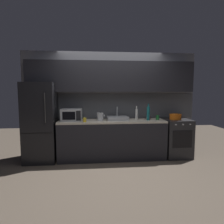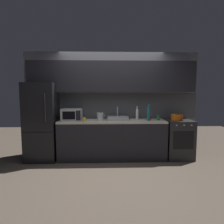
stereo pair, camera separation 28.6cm
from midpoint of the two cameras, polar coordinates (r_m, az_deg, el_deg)
ground_plane at (r=3.95m, az=2.62°, el=-17.40°), size 10.00×10.00×0.00m
back_wall at (r=4.82m, az=1.61°, el=5.79°), size 4.17×0.44×2.50m
counter_run at (r=4.66m, az=1.79°, el=-7.87°), size 2.43×0.60×0.90m
refrigerator at (r=4.75m, az=-17.81°, el=-2.64°), size 0.68×0.69×1.75m
oven_range at (r=5.00m, az=20.04°, el=-7.27°), size 0.60×0.62×0.90m
microwave at (r=4.61m, az=-9.66°, el=-0.72°), size 0.46×0.35×0.27m
sink_basin at (r=4.61m, az=3.45°, el=-1.82°), size 0.48×0.38×0.30m
kettle at (r=4.51m, az=-1.61°, el=-1.32°), size 0.18×0.14×0.21m
wine_bottle_white at (r=4.72m, az=8.91°, el=-0.61°), size 0.06×0.06×0.32m
wine_bottle_teal at (r=4.60m, az=12.20°, el=-0.43°), size 0.07×0.07×0.39m
mug_green at (r=4.75m, az=14.81°, el=-1.63°), size 0.08×0.08×0.11m
mug_yellow at (r=4.37m, az=-6.11°, el=-2.21°), size 0.07×0.07×0.09m
mug_red at (r=4.76m, az=12.34°, el=-1.67°), size 0.07×0.07×0.09m
cooking_pot at (r=4.90m, az=19.71°, el=-1.42°), size 0.28×0.28×0.13m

